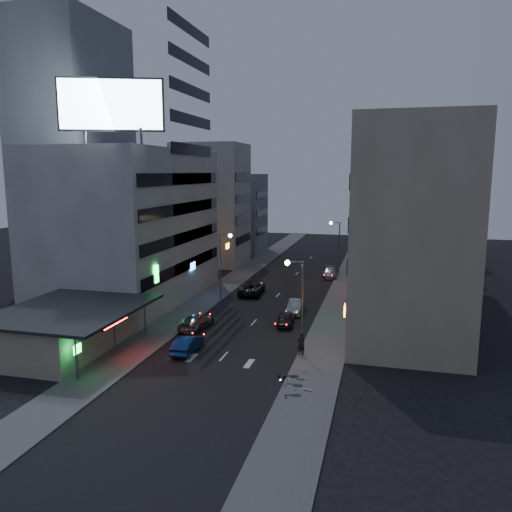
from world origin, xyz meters
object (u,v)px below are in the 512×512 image
(scooter_black_a, at_px, (300,387))
(scooter_black_b, at_px, (299,368))
(scooter_silver_a, at_px, (313,383))
(road_car_silver, at_px, (196,322))
(parked_car_right_near, at_px, (285,319))
(scooter_blue, at_px, (303,377))
(parked_car_right_far, at_px, (330,273))
(person, at_px, (301,344))
(parked_car_left, at_px, (252,288))
(road_car_blue, at_px, (187,344))
(parked_car_right_mid, at_px, (295,307))
(scooter_silver_b, at_px, (305,371))

(scooter_black_a, relative_size, scooter_black_b, 0.87)
(scooter_black_a, relative_size, scooter_silver_a, 1.04)
(road_car_silver, bearing_deg, parked_car_right_near, -152.48)
(parked_car_right_near, height_order, scooter_blue, parked_car_right_near)
(parked_car_right_far, distance_m, person, 32.73)
(parked_car_left, relative_size, person, 2.99)
(scooter_black_a, distance_m, scooter_blue, 1.57)
(parked_car_right_near, xyz_separation_m, scooter_silver_a, (4.88, -14.63, -0.05))
(parked_car_left, bearing_deg, scooter_blue, 109.11)
(scooter_silver_a, bearing_deg, road_car_blue, 76.59)
(person, relative_size, scooter_black_a, 1.16)
(scooter_silver_a, height_order, scooter_blue, scooter_blue)
(parked_car_left, height_order, scooter_silver_a, parked_car_left)
(parked_car_left, bearing_deg, parked_car_right_mid, 130.57)
(road_car_silver, bearing_deg, scooter_silver_a, 145.57)
(parked_car_left, xyz_separation_m, road_car_silver, (-1.68, -15.14, -0.09))
(scooter_silver_a, bearing_deg, parked_car_left, 33.66)
(parked_car_right_far, xyz_separation_m, scooter_blue, (2.24, -38.65, -0.02))
(person, xyz_separation_m, scooter_blue, (1.13, -5.93, -0.42))
(parked_car_left, distance_m, person, 22.09)
(parked_car_right_near, relative_size, scooter_black_a, 2.31)
(person, bearing_deg, parked_car_right_near, -107.86)
(parked_car_right_near, xyz_separation_m, road_car_silver, (-8.38, -3.28, 0.06))
(parked_car_left, relative_size, scooter_black_b, 3.00)
(scooter_blue, bearing_deg, road_car_blue, 69.84)
(parked_car_right_mid, height_order, parked_car_left, parked_car_left)
(parked_car_right_far, height_order, road_car_blue, road_car_blue)
(parked_car_right_far, bearing_deg, parked_car_right_near, -98.37)
(parked_car_right_far, relative_size, scooter_black_b, 2.49)
(parked_car_right_near, distance_m, scooter_silver_b, 13.33)
(person, bearing_deg, scooter_blue, 62.93)
(parked_car_right_far, distance_m, scooter_blue, 38.71)
(road_car_blue, distance_m, scooter_blue, 11.60)
(road_car_blue, height_order, road_car_silver, road_car_blue)
(parked_car_right_far, distance_m, scooter_silver_a, 39.44)
(parked_car_right_near, relative_size, road_car_blue, 0.88)
(parked_car_right_far, bearing_deg, parked_car_left, -127.72)
(parked_car_right_mid, xyz_separation_m, road_car_silver, (-8.56, -8.04, 0.00))
(parked_car_right_mid, bearing_deg, scooter_blue, -79.87)
(scooter_black_b, bearing_deg, scooter_blue, -172.20)
(parked_car_right_far, relative_size, scooter_blue, 2.63)
(parked_car_right_mid, height_order, parked_car_right_far, parked_car_right_mid)
(parked_car_right_mid, xyz_separation_m, scooter_black_b, (3.27, -17.14, -0.01))
(parked_car_left, distance_m, road_car_silver, 15.23)
(parked_car_right_far, bearing_deg, scooter_silver_a, -89.70)
(road_car_blue, bearing_deg, person, -171.69)
(road_car_silver, bearing_deg, parked_car_right_mid, -130.65)
(road_car_blue, xyz_separation_m, person, (9.62, 1.58, 0.37))
(scooter_black_a, bearing_deg, parked_car_right_mid, -10.22)
(parked_car_left, relative_size, scooter_silver_a, 3.61)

